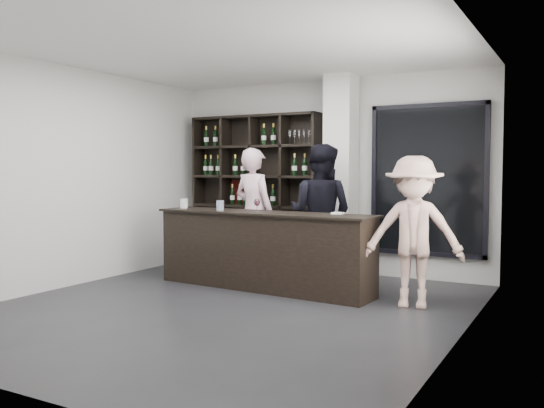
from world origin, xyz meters
The scene contains 12 objects.
floor centered at (0.00, 0.00, -0.01)m, with size 5.00×5.50×0.01m, color black.
wine_shelf centered at (-1.15, 2.57, 1.20)m, with size 2.20×0.35×2.40m, color black, non-canonical shape.
structural_column centered at (0.35, 2.47, 1.45)m, with size 0.40×0.40×2.90m, color silver.
glass_panel centered at (1.55, 2.69, 1.40)m, with size 1.60×0.08×2.10m.
tasting_counter centered at (-0.16, 1.10, 0.50)m, with size 3.05×0.64×1.00m.
taster_pink centered at (-0.74, 1.85, 0.93)m, with size 0.68×0.44×1.85m, color beige.
taster_black centered at (0.31, 1.85, 0.94)m, with size 0.92×0.71×1.89m, color black.
customer centered at (1.80, 1.05, 0.85)m, with size 1.09×0.63×1.69m, color gray.
wine_glass centered at (-0.22, 1.05, 1.10)m, with size 0.08×0.08×0.19m, color white, non-canonical shape.
spit_cup centered at (-0.78, 1.04, 1.07)m, with size 0.10×0.10×0.13m, color silver.
napkin_stack centered at (0.82, 1.22, 1.01)m, with size 0.13×0.13×0.02m, color white.
card_stand centered at (-1.47, 1.15, 1.07)m, with size 0.09×0.04×0.13m, color white.
Camera 1 is at (3.50, -5.29, 1.54)m, focal length 38.00 mm.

